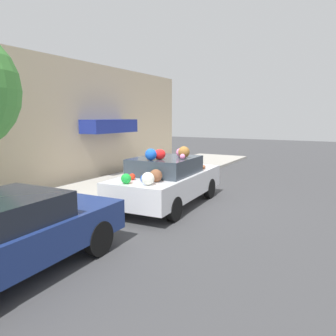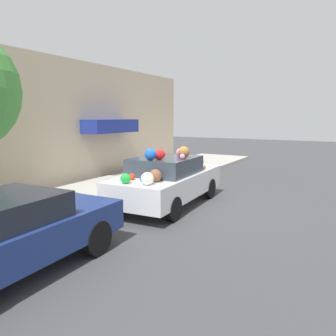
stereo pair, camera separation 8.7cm
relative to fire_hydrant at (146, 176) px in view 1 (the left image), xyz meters
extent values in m
plane|color=#424244|center=(-1.46, -1.74, -0.47)|extent=(60.00, 60.00, 0.00)
cube|color=#B2ADA3|center=(-1.46, 0.96, -0.41)|extent=(24.00, 3.20, 0.12)
cube|color=#C6B293|center=(-1.46, 3.21, 1.89)|extent=(18.00, 0.30, 4.72)
cube|color=navy|center=(1.29, 2.61, 1.71)|extent=(2.74, 0.90, 0.55)
cylinder|color=red|center=(0.00, 0.00, -0.07)|extent=(0.20, 0.20, 0.55)
sphere|color=red|center=(0.00, 0.00, 0.26)|extent=(0.18, 0.18, 0.18)
cube|color=silver|center=(-1.46, -1.74, 0.16)|extent=(4.31, 2.00, 0.64)
cube|color=#333D47|center=(-1.63, -1.75, 0.72)|extent=(1.98, 1.67, 0.47)
cylinder|color=black|center=(-0.19, -0.85, -0.16)|extent=(0.63, 0.21, 0.62)
cylinder|color=black|center=(-0.11, -2.49, -0.16)|extent=(0.63, 0.21, 0.62)
cylinder|color=black|center=(-2.81, -0.99, -0.16)|extent=(0.63, 0.21, 0.62)
cylinder|color=black|center=(-2.73, -2.62, -0.16)|extent=(0.63, 0.21, 0.62)
sphere|color=pink|center=(-1.75, -2.35, 1.03)|extent=(0.20, 0.20, 0.14)
ellipsoid|color=#975636|center=(-0.29, -2.34, 0.54)|extent=(0.21, 0.17, 0.12)
sphere|color=pink|center=(-1.29, -2.05, 1.08)|extent=(0.35, 0.35, 0.25)
ellipsoid|color=black|center=(0.29, -1.98, 0.60)|extent=(0.25, 0.24, 0.23)
ellipsoid|color=green|center=(-0.30, -1.03, 0.60)|extent=(0.25, 0.22, 0.23)
sphere|color=green|center=(-3.32, -1.62, 0.61)|extent=(0.35, 0.35, 0.25)
sphere|color=brown|center=(-2.78, -2.13, 0.64)|extent=(0.45, 0.45, 0.32)
ellipsoid|color=red|center=(-2.11, -1.85, 1.09)|extent=(0.42, 0.38, 0.28)
sphere|color=olive|center=(-1.47, -2.25, 1.12)|extent=(0.34, 0.34, 0.32)
sphere|color=#985B2C|center=(0.06, -1.04, 0.63)|extent=(0.31, 0.31, 0.30)
ellipsoid|color=white|center=(-0.10, -1.11, 0.54)|extent=(0.19, 0.20, 0.12)
sphere|color=yellow|center=(-0.46, -1.30, 0.64)|extent=(0.40, 0.40, 0.31)
sphere|color=red|center=(-2.85, -1.46, 0.57)|extent=(0.19, 0.19, 0.17)
sphere|color=white|center=(-3.19, -2.17, 0.64)|extent=(0.42, 0.42, 0.31)
sphere|color=blue|center=(-2.35, -1.72, 1.11)|extent=(0.39, 0.39, 0.31)
sphere|color=yellow|center=(0.26, -1.56, 0.61)|extent=(0.35, 0.35, 0.26)
ellipsoid|color=blue|center=(-2.95, -1.88, 0.57)|extent=(0.20, 0.20, 0.18)
cube|color=navy|center=(-6.45, -1.65, 0.15)|extent=(4.01, 1.87, 0.58)
cube|color=#1E232D|center=(-6.61, -1.66, 0.65)|extent=(1.84, 1.56, 0.43)
cylinder|color=black|center=(-5.26, -0.83, -0.14)|extent=(0.67, 0.21, 0.66)
cylinder|color=black|center=(-5.19, -2.37, -0.14)|extent=(0.67, 0.21, 0.66)
camera|label=1|loc=(-9.60, -6.32, 2.08)|focal=35.00mm
camera|label=2|loc=(-9.56, -6.40, 2.08)|focal=35.00mm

